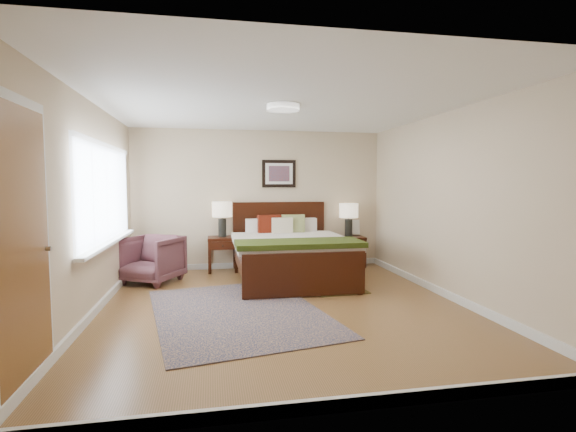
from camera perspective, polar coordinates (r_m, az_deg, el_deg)
The scene contains 18 objects.
floor at distance 5.37m, azimuth -0.66°, elevation -12.18°, with size 5.00×5.00×0.00m, color brown.
back_wall at distance 7.63m, azimuth -3.87°, elevation 2.27°, with size 4.50×0.04×2.50m, color #CBB593.
front_wall at distance 2.73m, azimuth 8.28°, elevation -1.54°, with size 4.50×0.04×2.50m, color #CBB593.
left_wall at distance 5.26m, azimuth -25.60°, elevation 0.90°, with size 0.04×5.00×2.50m, color #CBB593.
right_wall at distance 5.96m, azimuth 21.16°, elevation 1.39°, with size 0.04×5.00×2.50m, color #CBB593.
ceiling at distance 5.24m, azimuth -0.69°, elevation 15.05°, with size 4.50×5.00×0.02m, color white.
window at distance 5.92m, azimuth -23.37°, elevation 2.54°, with size 0.11×2.72×1.32m.
door at distance 3.62m, azimuth -32.43°, elevation -3.59°, with size 0.06×1.00×2.18m.
ceil_fixture at distance 5.23m, azimuth -0.69°, elevation 14.68°, with size 0.44×0.44×0.08m.
bed at distance 6.68m, azimuth 0.22°, elevation -4.10°, with size 1.81×2.20×1.18m.
wall_art at distance 7.64m, azimuth -1.24°, elevation 5.80°, with size 0.62×0.05×0.50m.
nightstand_left at distance 7.40m, azimuth -8.95°, elevation -3.80°, with size 0.51×0.46×0.61m.
nightstand_right at distance 7.83m, azimuth 8.28°, elevation -4.35°, with size 0.56×0.42×0.56m.
lamp_left at distance 7.36m, azimuth -9.00°, elevation 0.49°, with size 0.35×0.35×0.61m.
lamp_right at distance 7.77m, azimuth 8.30°, elevation 0.35°, with size 0.35×0.35×0.61m.
armchair at distance 6.84m, azimuth -18.17°, elevation -5.65°, with size 0.78×0.80×0.73m, color brown.
rug_persian at distance 5.15m, azimuth -6.88°, elevation -12.85°, with size 1.89×2.67×0.01m, color #0C193D.
rug_navy at distance 6.37m, azimuth 6.11°, elevation -9.48°, with size 0.72×1.09×0.01m, color black.
Camera 1 is at (-0.87, -5.07, 1.53)m, focal length 26.00 mm.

